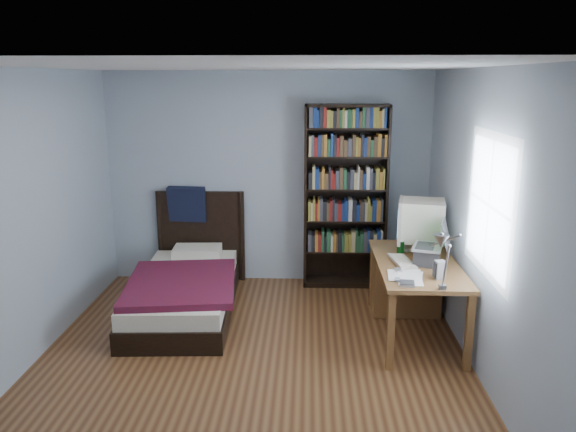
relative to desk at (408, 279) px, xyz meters
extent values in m
plane|color=#542E18|center=(-1.51, -1.01, -0.41)|extent=(4.20, 4.20, 0.00)
plane|color=white|center=(-1.51, -1.01, 2.09)|extent=(4.20, 4.20, 0.00)
cube|color=#9FAFBB|center=(-1.51, 1.09, 0.84)|extent=(3.80, 0.04, 2.50)
cube|color=#9FAFBB|center=(-1.51, -3.11, 0.84)|extent=(3.80, 0.04, 2.50)
cube|color=#9FAFBB|center=(-3.41, -1.01, 0.84)|extent=(0.04, 4.20, 2.50)
cube|color=#9FAFBB|center=(0.39, -1.01, 0.84)|extent=(0.04, 4.20, 2.50)
cube|color=white|center=(0.38, -1.16, 1.04)|extent=(0.01, 1.14, 1.14)
cube|color=white|center=(0.38, -1.16, 1.04)|extent=(0.01, 1.00, 1.00)
cube|color=brown|center=(0.00, -0.41, 0.30)|extent=(0.75, 1.49, 0.04)
cube|color=brown|center=(-0.33, -1.10, -0.07)|extent=(0.06, 0.06, 0.69)
cube|color=brown|center=(0.32, -1.10, -0.07)|extent=(0.06, 0.06, 0.69)
cube|color=brown|center=(-0.33, 0.29, -0.07)|extent=(0.06, 0.06, 0.69)
cube|color=brown|center=(0.32, 0.29, -0.07)|extent=(0.06, 0.06, 0.69)
cube|color=brown|center=(0.00, 0.12, -0.07)|extent=(0.69, 0.40, 0.68)
cube|color=beige|center=(0.08, 0.01, 0.33)|extent=(0.32, 0.28, 0.03)
cylinder|color=beige|center=(0.08, 0.01, 0.38)|extent=(0.11, 0.11, 0.06)
cube|color=beige|center=(0.11, 0.01, 0.62)|extent=(0.50, 0.48, 0.41)
cube|color=#B5AA97|center=(-0.11, 0.01, 0.62)|extent=(0.11, 0.43, 0.43)
cube|color=#3F88E5|center=(-0.12, 0.01, 0.62)|extent=(0.07, 0.32, 0.28)
cube|color=#2D2D30|center=(0.08, -0.45, 0.39)|extent=(0.29, 0.32, 0.15)
cube|color=#BBBBC0|center=(0.08, -0.45, 0.48)|extent=(0.34, 0.40, 0.02)
cube|color=#2D2D30|center=(0.06, -0.45, 0.49)|extent=(0.23, 0.30, 0.00)
cube|color=#BBBBC0|center=(0.24, -0.45, 0.61)|extent=(0.17, 0.35, 0.24)
cube|color=#0CBF26|center=(0.23, -0.45, 0.61)|extent=(0.13, 0.28, 0.19)
cube|color=#99999E|center=(0.08, -1.11, 0.34)|extent=(0.06, 0.05, 0.04)
cylinder|color=#99999E|center=(0.08, -1.17, 0.54)|extent=(0.02, 0.14, 0.38)
cylinder|color=#99999E|center=(0.01, -1.38, 0.81)|extent=(0.16, 0.31, 0.19)
cone|color=#99999E|center=(-0.06, -1.52, 0.85)|extent=(0.12, 0.12, 0.10)
cube|color=#B5AA97|center=(-0.14, -0.44, 0.33)|extent=(0.22, 0.43, 0.04)
cube|color=gray|center=(0.11, -0.85, 0.40)|extent=(0.09, 0.09, 0.16)
cylinder|color=#063209|center=(-0.11, -0.15, 0.38)|extent=(0.07, 0.07, 0.13)
ellipsoid|color=silver|center=(-0.05, -0.09, 0.33)|extent=(0.06, 0.10, 0.03)
cube|color=#BBBBC0|center=(-0.22, -0.68, 0.33)|extent=(0.07, 0.11, 0.02)
cube|color=gray|center=(-0.26, -0.92, 0.33)|extent=(0.05, 0.09, 0.02)
cube|color=gray|center=(-0.20, -1.02, 0.33)|extent=(0.13, 0.13, 0.02)
cube|color=black|center=(-1.06, 0.93, 0.65)|extent=(0.03, 0.30, 2.13)
cube|color=black|center=(-0.13, 0.93, 0.65)|extent=(0.03, 0.30, 2.13)
cube|color=black|center=(-0.60, 0.93, 1.70)|extent=(0.96, 0.30, 0.03)
cube|color=black|center=(-0.60, 0.93, -0.38)|extent=(0.96, 0.30, 0.06)
cube|color=black|center=(-0.60, 1.07, 0.65)|extent=(0.96, 0.02, 2.13)
cube|color=olive|center=(-0.60, 0.91, 0.68)|extent=(0.88, 0.22, 1.93)
cube|color=black|center=(-2.32, 0.04, -0.30)|extent=(1.09, 2.04, 0.22)
cube|color=beige|center=(-2.32, 0.04, -0.11)|extent=(1.05, 1.98, 0.16)
cube|color=maroon|center=(-2.29, -0.21, 0.00)|extent=(1.20, 1.41, 0.07)
cube|color=beige|center=(-2.32, 0.78, 0.02)|extent=(0.56, 0.38, 0.12)
cube|color=black|center=(-2.32, 1.05, 0.14)|extent=(1.06, 0.05, 1.10)
cylinder|color=black|center=(-2.82, 1.03, 0.14)|extent=(0.06, 0.06, 1.10)
cylinder|color=black|center=(-1.83, 1.03, 0.14)|extent=(0.06, 0.06, 1.10)
cube|color=black|center=(-2.47, 1.02, 0.54)|extent=(0.46, 0.20, 0.43)
camera|label=1|loc=(-1.03, -5.46, 2.00)|focal=35.00mm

